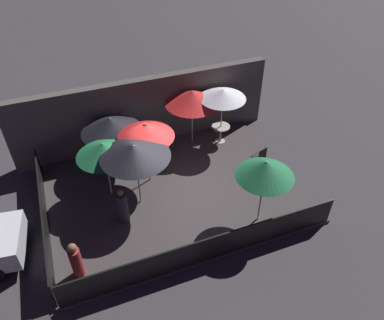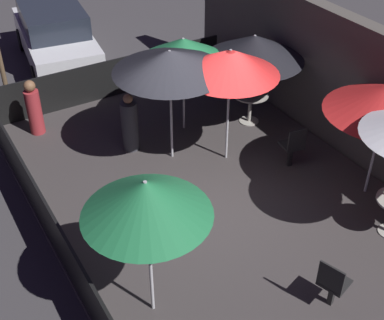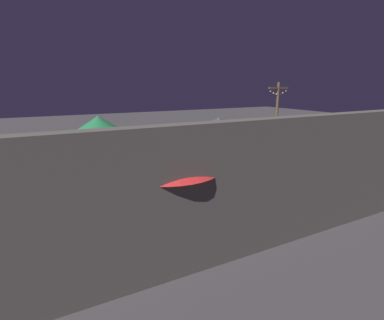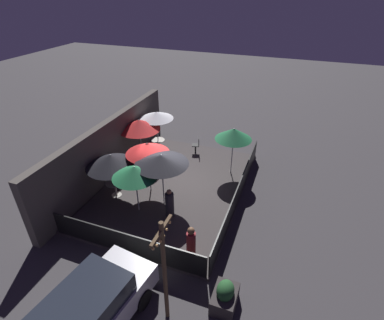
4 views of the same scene
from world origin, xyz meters
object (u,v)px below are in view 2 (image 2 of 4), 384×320
(patio_chair_0, at_px, (293,145))
(patio_chair_1, at_px, (333,283))
(patio_umbrella_0, at_px, (254,47))
(patio_umbrella_4, at_px, (146,199))
(patio_umbrella_6, at_px, (183,49))
(parked_car_0, at_px, (55,35))
(patio_umbrella_2, at_px, (170,61))
(patron_1, at_px, (130,125))
(dining_table_0, at_px, (250,100))
(patio_umbrella_5, at_px, (230,62))
(patron_0, at_px, (34,109))

(patio_chair_0, xyz_separation_m, patio_chair_1, (3.05, -1.76, -0.02))
(patio_umbrella_0, height_order, patio_umbrella_4, patio_umbrella_4)
(patio_umbrella_4, xyz_separation_m, patio_umbrella_6, (-4.16, 2.92, -0.23))
(patio_umbrella_4, relative_size, patio_umbrella_6, 1.12)
(patio_umbrella_6, relative_size, parked_car_0, 0.49)
(patio_umbrella_2, distance_m, patron_1, 1.84)
(patio_umbrella_0, relative_size, patio_umbrella_6, 1.01)
(dining_table_0, bearing_deg, patio_umbrella_5, -53.44)
(patio_umbrella_4, relative_size, dining_table_0, 2.97)
(patio_chair_0, bearing_deg, dining_table_0, 0.00)
(patio_umbrella_2, relative_size, patio_umbrella_6, 1.11)
(patio_umbrella_0, distance_m, patio_umbrella_4, 5.67)
(patio_umbrella_5, distance_m, patio_umbrella_6, 1.49)
(patio_umbrella_5, distance_m, parked_car_0, 6.69)
(patio_umbrella_4, relative_size, patron_0, 1.89)
(patio_umbrella_5, relative_size, patron_1, 1.85)
(patio_umbrella_5, bearing_deg, patio_chair_1, -11.45)
(patio_umbrella_2, height_order, parked_car_0, patio_umbrella_2)
(patio_chair_0, bearing_deg, patron_1, 56.84)
(patio_umbrella_0, xyz_separation_m, patio_chair_1, (4.93, -2.06, -1.32))
(patio_chair_1, relative_size, patron_1, 0.71)
(patio_umbrella_2, distance_m, parked_car_0, 5.96)
(patio_umbrella_6, bearing_deg, dining_table_0, 69.73)
(patio_umbrella_5, height_order, patio_umbrella_6, patio_umbrella_5)
(patio_chair_1, distance_m, patron_0, 7.33)
(patio_chair_0, height_order, patron_1, patron_1)
(patio_umbrella_5, distance_m, patio_chair_0, 2.12)
(patio_umbrella_5, xyz_separation_m, patio_chair_0, (0.96, 0.95, -1.64))
(patio_umbrella_0, relative_size, patron_1, 1.67)
(patio_chair_0, height_order, patron_0, patron_0)
(patron_0, distance_m, parked_car_0, 3.80)
(patio_umbrella_5, xyz_separation_m, patio_chair_1, (4.01, -0.81, -1.67))
(patio_umbrella_5, relative_size, patio_chair_0, 2.53)
(patio_chair_1, bearing_deg, patio_chair_0, 42.09)
(patio_umbrella_4, bearing_deg, patio_umbrella_2, 147.05)
(patio_umbrella_0, relative_size, patio_chair_1, 2.35)
(patio_umbrella_4, xyz_separation_m, patio_chair_0, (-1.75, 4.05, -1.61))
(patio_umbrella_2, distance_m, patio_umbrella_4, 3.95)
(patio_umbrella_4, xyz_separation_m, dining_table_0, (-3.63, 4.35, -1.57))
(patio_umbrella_0, relative_size, patio_umbrella_4, 0.90)
(patio_umbrella_6, distance_m, patio_chair_1, 5.67)
(patron_0, relative_size, patron_1, 0.98)
(patio_umbrella_2, bearing_deg, parked_car_0, -175.25)
(patio_umbrella_4, xyz_separation_m, patron_0, (-5.66, 0.01, -1.55))
(patio_umbrella_6, relative_size, patio_chair_0, 2.25)
(patio_chair_0, bearing_deg, patio_chair_1, 159.08)
(patio_umbrella_5, bearing_deg, patio_umbrella_4, -48.87)
(patio_umbrella_0, height_order, patio_umbrella_6, patio_umbrella_6)
(patio_umbrella_0, relative_size, dining_table_0, 2.68)
(patron_0, bearing_deg, dining_table_0, 44.18)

